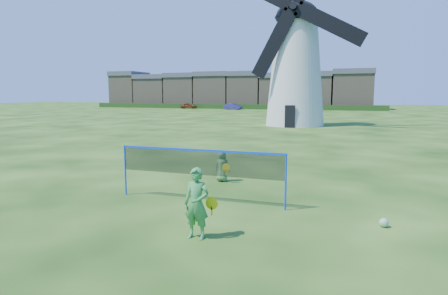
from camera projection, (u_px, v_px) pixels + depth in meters
ground at (212, 199)px, 11.72m from camera, size 220.00×220.00×0.00m
windmill at (296, 64)px, 37.85m from camera, size 12.95×5.66×17.41m
badminton_net at (200, 163)px, 11.26m from camera, size 5.05×0.05×1.55m
player_girl at (197, 203)px, 8.43m from camera, size 0.71×0.39×1.56m
player_boy at (222, 166)px, 14.00m from camera, size 0.64×0.43×1.11m
play_ball at (384, 223)px, 9.23m from camera, size 0.22×0.22×0.22m
terraced_houses at (231, 90)px, 86.03m from camera, size 58.65×8.40×8.24m
hedge at (227, 106)px, 80.56m from camera, size 62.00×0.80×1.00m
car_left at (188, 106)px, 81.39m from camera, size 3.69×2.57×1.17m
car_right at (233, 106)px, 76.95m from camera, size 3.83×1.86×1.21m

